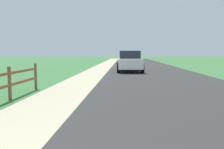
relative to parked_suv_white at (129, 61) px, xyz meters
The scene contains 5 objects.
ground_plane 6.30m from the parked_suv_white, 106.61° to the left, with size 120.00×120.00×0.00m, color #396D39.
road_asphalt 8.20m from the parked_suv_white, 77.86° to the left, with size 7.00×66.00×0.01m, color #2C2C2C.
curb_concrete 9.34m from the parked_suv_white, 120.95° to the left, with size 6.00×66.00×0.01m, color #B7AD8C.
grass_verge 10.19m from the parked_suv_white, 128.22° to the left, with size 5.00×66.00×0.00m, color #396D39.
parked_suv_white is the anchor object (origin of this frame).
Camera 1 is at (1.34, -0.63, 1.56)m, focal length 38.34 mm.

